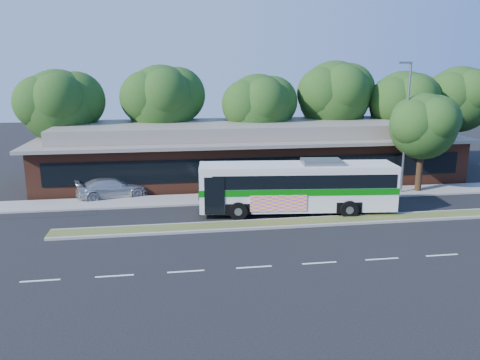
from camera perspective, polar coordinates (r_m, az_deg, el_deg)
The scene contains 15 objects.
ground at distance 26.20m, azimuth 6.22°, elevation -5.77°, with size 120.00×120.00×0.00m, color black.
median_strip at distance 26.72m, azimuth 5.89°, elevation -5.21°, with size 26.00×1.10×0.15m, color #4E5D27.
sidewalk at distance 32.13m, azimuth 3.29°, elevation -2.03°, with size 44.00×2.60×0.12m, color gray.
parking_lot at distance 36.78m, azimuth -26.66°, elevation -1.57°, with size 14.00×12.00×0.01m, color black.
plaza_building at distance 38.01m, azimuth 1.26°, elevation 3.55°, with size 33.20×11.20×4.45m.
lamp_post at distance 34.17m, azimuth 19.54°, elevation 6.42°, with size 0.93×0.18×9.07m.
tree_bg_a at distance 39.95m, azimuth -20.60°, elevation 8.60°, with size 6.47×5.80×8.63m.
tree_bg_b at distance 40.13m, azimuth -8.92°, elevation 9.68°, with size 6.69×6.00×9.00m.
tree_bg_c at distance 39.96m, azimuth 2.76°, elevation 9.01°, with size 6.24×5.60×8.26m.
tree_bg_d at distance 42.83m, azimuth 11.91°, elevation 10.13°, with size 6.91×6.20×9.37m.
tree_bg_e at distance 44.41m, azimuth 19.65°, elevation 8.88°, with size 6.47×5.80×8.50m.
tree_bg_f at distance 48.36m, azimuth 25.48°, elevation 9.04°, with size 6.69×6.00×8.92m.
transit_bus at distance 28.40m, azimuth 7.05°, elevation -0.44°, with size 11.94×3.75×3.30m.
sedan at distance 33.08m, azimuth -15.28°, elevation -0.90°, with size 1.96×4.81×1.40m, color #B8BABF.
sidewalk_tree at distance 35.31m, azimuth 21.83°, elevation 6.29°, with size 5.10×4.58×7.00m.
Camera 1 is at (-6.56, -23.92, 8.45)m, focal length 35.00 mm.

